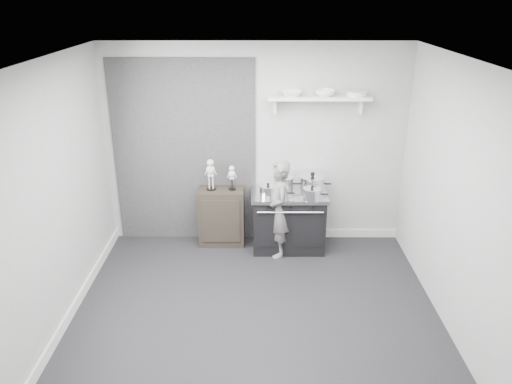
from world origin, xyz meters
TOP-DOWN VIEW (x-y plane):
  - ground at (0.00, 0.00)m, footprint 4.00×4.00m
  - room_shell at (-0.09, 0.15)m, footprint 4.02×3.62m
  - wall_shelf at (0.80, 1.68)m, footprint 1.30×0.26m
  - stove at (0.45, 1.48)m, footprint 1.00×0.62m
  - side_cabinet at (-0.46, 1.61)m, footprint 0.61×0.36m
  - child at (0.30, 1.28)m, footprint 0.38×0.51m
  - pot_front_left at (0.16, 1.37)m, footprint 0.31×0.22m
  - pot_back_left at (0.38, 1.59)m, footprint 0.35×0.27m
  - pot_back_right at (0.75, 1.58)m, footprint 0.42×0.34m
  - pot_front_right at (0.72, 1.27)m, footprint 0.32×0.24m
  - pot_front_center at (0.32, 1.32)m, footprint 0.28×0.19m
  - skeleton_full at (-0.59, 1.61)m, footprint 0.14×0.09m
  - skeleton_torso at (-0.31, 1.61)m, footprint 0.11×0.07m
  - bowl_large at (0.45, 1.67)m, footprint 0.28×0.28m
  - bowl_small at (0.87, 1.67)m, footprint 0.26×0.26m
  - plate_stack at (1.27, 1.67)m, footprint 0.25×0.25m

SIDE VIEW (x-z plane):
  - ground at x=0.00m, z-range 0.00..0.00m
  - side_cabinet at x=-0.46m, z-range 0.00..0.80m
  - stove at x=0.45m, z-range 0.00..0.80m
  - child at x=0.30m, z-range 0.00..1.30m
  - pot_front_center at x=0.32m, z-range 0.78..0.96m
  - pot_front_left at x=0.16m, z-range 0.78..0.97m
  - pot_front_right at x=0.72m, z-range 0.78..0.97m
  - pot_back_left at x=0.38m, z-range 0.78..1.01m
  - pot_back_right at x=0.75m, z-range 0.77..1.03m
  - skeleton_torso at x=-0.31m, z-range 0.80..1.18m
  - skeleton_full at x=-0.59m, z-range 0.80..1.29m
  - room_shell at x=-0.09m, z-range 0.28..2.99m
  - wall_shelf at x=0.80m, z-range 1.89..2.13m
  - plate_stack at x=1.27m, z-range 2.04..2.10m
  - bowl_large at x=0.45m, z-range 2.04..2.11m
  - bowl_small at x=0.87m, z-range 2.04..2.12m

